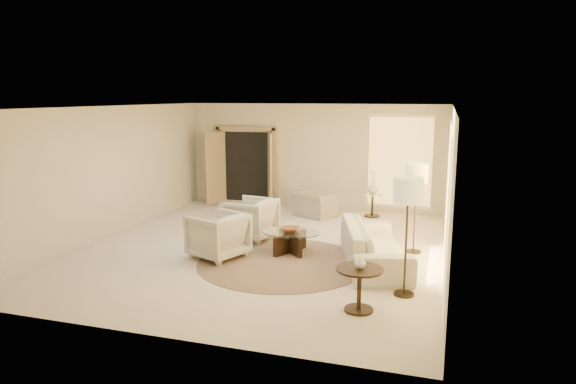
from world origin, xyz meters
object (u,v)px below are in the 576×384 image
(side_vase, at_px, (373,188))
(armchair_right, at_px, (218,233))
(accent_chair, at_px, (315,200))
(coffee_table, at_px, (290,240))
(sofa, at_px, (374,245))
(floor_lamp_near, at_px, (417,177))
(armchair_left, at_px, (251,217))
(end_vase, at_px, (360,263))
(bowl, at_px, (290,230))
(floor_lamp_far, at_px, (408,196))
(end_table, at_px, (359,282))
(side_table, at_px, (372,203))

(side_vase, bearing_deg, armchair_right, -118.94)
(accent_chair, bearing_deg, coffee_table, 120.18)
(coffee_table, bearing_deg, side_vase, 72.64)
(sofa, distance_m, floor_lamp_near, 1.60)
(armchair_left, height_order, end_vase, armchair_left)
(armchair_left, xyz_separation_m, bowl, (1.10, -0.72, -0.01))
(floor_lamp_far, distance_m, bowl, 2.97)
(sofa, bearing_deg, floor_lamp_near, -50.68)
(end_table, bearing_deg, accent_chair, 110.27)
(coffee_table, xyz_separation_m, floor_lamp_far, (2.29, -1.54, 1.29))
(sofa, height_order, floor_lamp_far, floor_lamp_far)
(armchair_right, xyz_separation_m, side_vase, (2.32, 4.20, 0.25))
(floor_lamp_near, relative_size, floor_lamp_far, 0.95)
(armchair_left, distance_m, coffee_table, 1.33)
(sofa, height_order, side_table, sofa)
(floor_lamp_near, bearing_deg, side_table, 113.08)
(armchair_right, xyz_separation_m, end_vase, (2.94, -1.65, 0.24))
(sofa, bearing_deg, end_table, 165.94)
(armchair_right, height_order, side_table, armchair_right)
(end_table, distance_m, side_table, 5.89)
(armchair_left, xyz_separation_m, floor_lamp_near, (3.39, 0.01, 1.01))
(coffee_table, height_order, side_table, side_table)
(coffee_table, distance_m, end_table, 2.90)
(side_table, bearing_deg, floor_lamp_far, -76.77)
(accent_chair, relative_size, end_vase, 5.62)
(accent_chair, bearing_deg, end_vase, 135.35)
(accent_chair, height_order, end_vase, accent_chair)
(sofa, bearing_deg, armchair_left, 55.05)
(bowl, distance_m, side_vase, 3.70)
(accent_chair, xyz_separation_m, coffee_table, (0.28, -3.10, -0.16))
(accent_chair, xyz_separation_m, floor_lamp_far, (2.57, -4.64, 1.13))
(sofa, distance_m, floor_lamp_far, 1.90)
(sofa, height_order, end_table, sofa)
(floor_lamp_near, height_order, bowl, floor_lamp_near)
(floor_lamp_near, relative_size, bowl, 4.78)
(side_vase, bearing_deg, coffee_table, -107.36)
(armchair_right, xyz_separation_m, floor_lamp_far, (3.51, -0.87, 1.09))
(sofa, relative_size, end_vase, 14.64)
(floor_lamp_far, height_order, side_vase, floor_lamp_far)
(end_table, xyz_separation_m, bowl, (-1.73, 2.32, 0.03))
(floor_lamp_near, bearing_deg, side_vase, 113.08)
(bowl, bearing_deg, coffee_table, -90.00)
(armchair_right, relative_size, floor_lamp_far, 0.51)
(armchair_left, bearing_deg, floor_lamp_near, 99.81)
(side_table, bearing_deg, floor_lamp_near, -66.92)
(side_table, distance_m, side_vase, 0.37)
(sofa, bearing_deg, coffee_table, 66.54)
(armchair_left, bearing_deg, side_table, 151.57)
(floor_lamp_near, relative_size, side_vase, 6.40)
(sofa, bearing_deg, armchair_right, 82.93)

